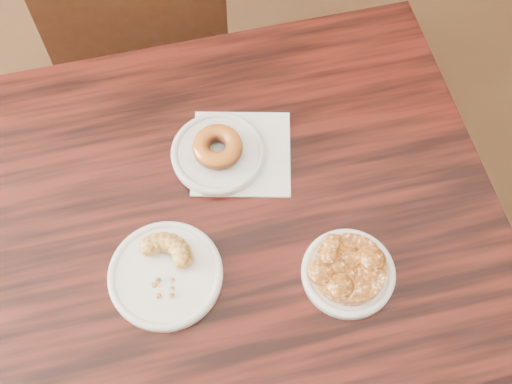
{
  "coord_description": "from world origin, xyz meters",
  "views": [
    {
      "loc": [
        0.13,
        -0.37,
        1.69
      ],
      "look_at": [
        0.12,
        0.09,
        0.8
      ],
      "focal_mm": 45.0,
      "sensor_mm": 36.0,
      "label": 1
    }
  ],
  "objects_px": {
    "glazed_donut": "(218,147)",
    "apple_fritter": "(350,268)",
    "chair_far": "(139,14)",
    "cruller_fragment": "(164,270)",
    "cafe_table": "(247,311)"
  },
  "relations": [
    {
      "from": "chair_far",
      "to": "cruller_fragment",
      "type": "relative_size",
      "value": 8.36
    },
    {
      "from": "chair_far",
      "to": "apple_fritter",
      "type": "bearing_deg",
      "value": 108.19
    },
    {
      "from": "chair_far",
      "to": "glazed_donut",
      "type": "distance_m",
      "value": 0.72
    },
    {
      "from": "cafe_table",
      "to": "cruller_fragment",
      "type": "xyz_separation_m",
      "value": [
        -0.12,
        -0.06,
        0.4
      ]
    },
    {
      "from": "glazed_donut",
      "to": "apple_fritter",
      "type": "height_order",
      "value": "apple_fritter"
    },
    {
      "from": "chair_far",
      "to": "cruller_fragment",
      "type": "xyz_separation_m",
      "value": [
        0.18,
        -0.81,
        0.33
      ]
    },
    {
      "from": "glazed_donut",
      "to": "cruller_fragment",
      "type": "distance_m",
      "value": 0.23
    },
    {
      "from": "chair_far",
      "to": "cruller_fragment",
      "type": "bearing_deg",
      "value": 90.65
    },
    {
      "from": "cafe_table",
      "to": "chair_far",
      "type": "distance_m",
      "value": 0.81
    },
    {
      "from": "glazed_donut",
      "to": "apple_fritter",
      "type": "xyz_separation_m",
      "value": [
        0.21,
        -0.21,
        -0.0
      ]
    },
    {
      "from": "apple_fritter",
      "to": "cruller_fragment",
      "type": "bearing_deg",
      "value": -177.88
    },
    {
      "from": "chair_far",
      "to": "apple_fritter",
      "type": "distance_m",
      "value": 0.98
    },
    {
      "from": "apple_fritter",
      "to": "cruller_fragment",
      "type": "distance_m",
      "value": 0.28
    },
    {
      "from": "apple_fritter",
      "to": "glazed_donut",
      "type": "bearing_deg",
      "value": 135.66
    },
    {
      "from": "cruller_fragment",
      "to": "apple_fritter",
      "type": "bearing_deg",
      "value": 2.12
    }
  ]
}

